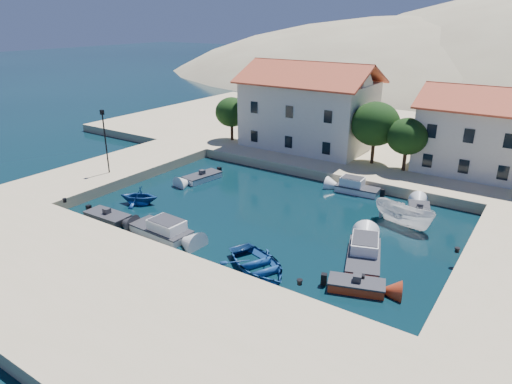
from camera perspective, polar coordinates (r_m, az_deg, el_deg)
ground at (r=31.03m, az=-8.55°, el=-9.12°), size 400.00×400.00×0.00m
quay_south at (r=27.40m, az=-17.26°, el=-13.19°), size 52.00×12.00×1.00m
quay_west at (r=50.02m, az=-17.11°, el=2.74°), size 8.00×20.00×1.00m
quay_north at (r=61.59m, az=17.46°, el=6.09°), size 80.00×36.00×1.00m
building_left at (r=54.24m, az=6.63°, el=10.86°), size 14.70×9.45×9.70m
building_mid at (r=49.91m, az=25.89°, el=7.15°), size 10.50×8.40×8.30m
trees at (r=48.20m, az=16.33°, el=7.52°), size 37.30×5.30×6.45m
lamppost at (r=46.57m, az=-18.37°, el=6.72°), size 0.35×0.25×6.22m
bollards at (r=31.57m, az=-0.13°, el=-5.92°), size 29.36×9.56×0.30m
motorboat_grey_sw at (r=38.91m, az=-18.06°, el=-2.98°), size 3.92×1.81×1.25m
cabin_cruiser_south at (r=35.28m, az=-11.80°, el=-4.56°), size 5.10×2.39×1.60m
rowboat_south at (r=30.25m, az=0.24°, el=-9.71°), size 6.66×5.95×1.14m
motorboat_red_se at (r=28.76m, az=12.44°, el=-11.37°), size 3.67×2.50×1.25m
cabin_cruiser_east at (r=31.79m, az=13.32°, el=-7.72°), size 3.74×5.68×1.60m
boat_east at (r=38.07m, az=17.87°, el=-3.99°), size 5.49×3.22×1.99m
motorboat_white_ne at (r=40.32m, az=19.72°, el=-2.34°), size 2.73×4.01×1.25m
rowboat_west at (r=41.68m, az=-14.33°, el=-1.39°), size 4.27×4.05×1.77m
motorboat_white_west at (r=46.37m, az=-6.72°, el=1.85°), size 2.37×4.19×1.25m
cabin_cruiser_north at (r=43.69m, az=12.59°, el=0.50°), size 4.10×1.93×1.60m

